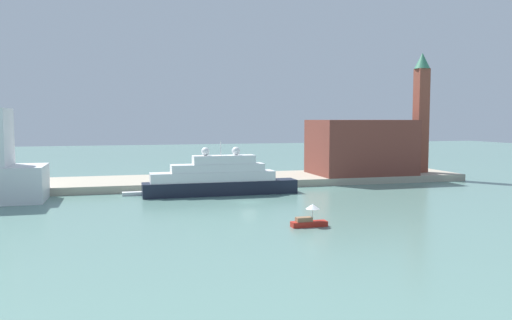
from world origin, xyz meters
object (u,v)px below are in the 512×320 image
object	(u,v)px
mooring_bollard	(257,179)
person_figure	(191,176)
bell_tower	(421,109)
work_barge	(134,194)
large_yacht	(219,179)
harbor_building	(361,147)
small_motorboat	(309,219)
parked_car	(170,176)

from	to	relation	value
mooring_bollard	person_figure	bearing A→B (deg)	160.09
bell_tower	mooring_bollard	size ratio (longest dim) A/B	42.35
work_barge	person_figure	world-z (taller)	person_figure
large_yacht	harbor_building	bearing A→B (deg)	21.22
bell_tower	harbor_building	bearing A→B (deg)	178.90
work_barge	person_figure	bearing A→B (deg)	35.76
small_motorboat	work_barge	xyz separation A→B (m)	(-21.20, 34.19, -0.74)
small_motorboat	work_barge	size ratio (longest dim) A/B	1.10
small_motorboat	parked_car	size ratio (longest dim) A/B	1.25
person_figure	small_motorboat	bearing A→B (deg)	-77.37
person_figure	large_yacht	bearing A→B (deg)	-73.20
parked_car	person_figure	bearing A→B (deg)	-34.86
large_yacht	harbor_building	size ratio (longest dim) A/B	1.31
work_barge	mooring_bollard	bearing A→B (deg)	8.61
small_motorboat	person_figure	size ratio (longest dim) A/B	2.72
small_motorboat	harbor_building	xyz separation A→B (m)	(29.84, 44.68, 6.60)
large_yacht	work_barge	world-z (taller)	large_yacht
mooring_bollard	large_yacht	bearing A→B (deg)	-142.59
person_figure	parked_car	bearing A→B (deg)	145.14
mooring_bollard	work_barge	bearing A→B (deg)	-171.39
parked_car	harbor_building	bearing A→B (deg)	-0.85
small_motorboat	person_figure	bearing A→B (deg)	102.63
large_yacht	bell_tower	distance (m)	54.63
work_barge	mooring_bollard	size ratio (longest dim) A/B	6.63
large_yacht	mooring_bollard	bearing A→B (deg)	37.41
harbor_building	mooring_bollard	distance (m)	27.95
harbor_building	bell_tower	distance (m)	17.69
large_yacht	mooring_bollard	xyz separation A→B (m)	(9.34, 7.14, -1.12)
person_figure	mooring_bollard	distance (m)	13.73
harbor_building	parked_car	bearing A→B (deg)	179.15
work_barge	harbor_building	size ratio (longest dim) A/B	0.20
parked_car	mooring_bollard	bearing A→B (deg)	-23.76
harbor_building	person_figure	xyz separation A→B (m)	(-39.38, -2.09, -5.36)
large_yacht	small_motorboat	distance (m)	31.40
work_barge	bell_tower	xyz separation A→B (m)	(66.37, 10.19, 16.16)
small_motorboat	harbor_building	distance (m)	54.13
small_motorboat	work_barge	distance (m)	40.24
parked_car	person_figure	distance (m)	4.78
bell_tower	work_barge	bearing A→B (deg)	-171.27
parked_car	mooring_bollard	distance (m)	18.38
bell_tower	mooring_bollard	bearing A→B (deg)	-171.20
parked_car	mooring_bollard	world-z (taller)	parked_car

